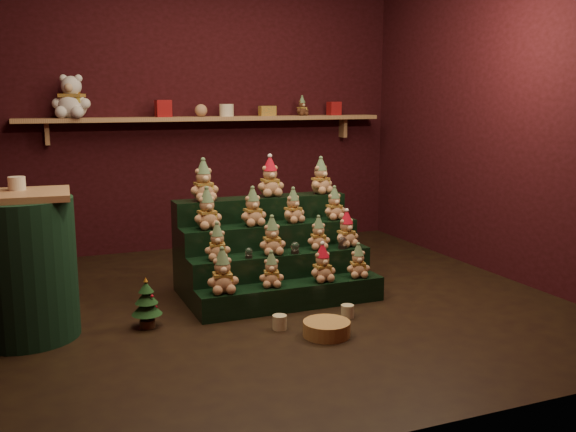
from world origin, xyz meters
name	(u,v)px	position (x,y,z in m)	size (l,w,h in m)	color
ground	(280,301)	(0.00, 0.00, 0.00)	(4.00, 4.00, 0.00)	black
back_wall	(205,108)	(0.00, 2.05, 1.40)	(4.00, 0.10, 2.80)	black
front_wall	(461,121)	(0.00, -2.05, 1.40)	(4.00, 0.10, 2.80)	black
right_wall	(510,110)	(2.05, 0.00, 1.40)	(0.10, 4.00, 2.80)	black
back_shelf	(210,119)	(0.00, 1.87, 1.29)	(3.60, 0.26, 0.24)	#A88254
riser_tier_front	(292,296)	(0.02, -0.17, 0.09)	(1.40, 0.22, 0.18)	black
riser_tier_midfront	(281,276)	(0.02, 0.05, 0.18)	(1.40, 0.22, 0.36)	black
riser_tier_midback	(270,258)	(0.02, 0.27, 0.27)	(1.40, 0.22, 0.54)	black
riser_tier_back	(261,241)	(0.02, 0.49, 0.36)	(1.40, 0.22, 0.72)	black
teddy_0	(222,271)	(-0.50, -0.18, 0.33)	(0.22, 0.20, 0.30)	tan
teddy_1	(271,269)	(-0.14, -0.17, 0.30)	(0.18, 0.16, 0.25)	tan
teddy_2	(322,263)	(0.25, -0.19, 0.31)	(0.19, 0.17, 0.27)	tan
teddy_3	(358,261)	(0.55, -0.19, 0.30)	(0.18, 0.16, 0.25)	tan
teddy_4	(217,242)	(-0.47, 0.04, 0.49)	(0.19, 0.17, 0.26)	tan
teddy_5	(272,236)	(-0.05, 0.03, 0.50)	(0.20, 0.18, 0.28)	tan
teddy_6	(318,233)	(0.34, 0.06, 0.48)	(0.18, 0.16, 0.25)	tan
teddy_7	(346,229)	(0.58, 0.06, 0.50)	(0.19, 0.17, 0.27)	tan
teddy_8	(207,209)	(-0.47, 0.28, 0.69)	(0.21, 0.19, 0.30)	tan
teddy_9	(253,207)	(-0.12, 0.26, 0.68)	(0.20, 0.18, 0.29)	tan
teddy_10	(293,206)	(0.21, 0.26, 0.67)	(0.19, 0.17, 0.26)	tan
teddy_11	(334,203)	(0.57, 0.26, 0.67)	(0.18, 0.17, 0.26)	tan
teddy_12	(203,180)	(-0.44, 0.48, 0.88)	(0.22, 0.20, 0.31)	tan
teddy_13	(270,177)	(0.11, 0.50, 0.87)	(0.22, 0.20, 0.31)	tan
teddy_14	(321,176)	(0.55, 0.48, 0.87)	(0.21, 0.19, 0.29)	tan
snow_globe_a	(249,253)	(-0.25, -0.01, 0.40)	(0.06, 0.06, 0.08)	black
snow_globe_b	(295,248)	(0.11, -0.01, 0.40)	(0.07, 0.07, 0.09)	black
snow_globe_c	(342,243)	(0.51, -0.01, 0.41)	(0.07, 0.07, 0.09)	black
side_table	(23,267)	(-1.76, -0.06, 0.46)	(0.65, 0.65, 0.93)	#A88254
table_ornament	(17,183)	(-1.76, 0.04, 0.97)	(0.10, 0.10, 0.08)	beige
mini_christmas_tree	(147,303)	(-1.02, -0.18, 0.17)	(0.20, 0.20, 0.34)	#452A18
mug_left	(280,322)	(-0.22, -0.55, 0.05)	(0.09, 0.09, 0.09)	beige
mug_right	(347,311)	(0.29, -0.52, 0.04)	(0.09, 0.09, 0.09)	beige
wicker_basket	(327,329)	(0.01, -0.77, 0.05)	(0.30, 0.30, 0.10)	#AB8345
white_bear	(72,91)	(-1.27, 1.84, 1.56)	(0.34, 0.31, 0.48)	white
brown_bear	(302,106)	(0.97, 1.84, 1.42)	(0.14, 0.12, 0.19)	#4E2A1A
gift_tin_red_a	(163,109)	(-0.46, 1.85, 1.40)	(0.14, 0.14, 0.16)	#A4191B
gift_tin_cream	(227,110)	(0.17, 1.85, 1.38)	(0.14, 0.14, 0.12)	beige
gift_tin_red_b	(334,108)	(1.34, 1.85, 1.39)	(0.12, 0.12, 0.14)	#A4191B
shelf_plush_ball	(201,110)	(-0.09, 1.85, 1.38)	(0.12, 0.12, 0.12)	tan
scarf_gift_box	(267,111)	(0.60, 1.85, 1.37)	(0.16, 0.10, 0.10)	orange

